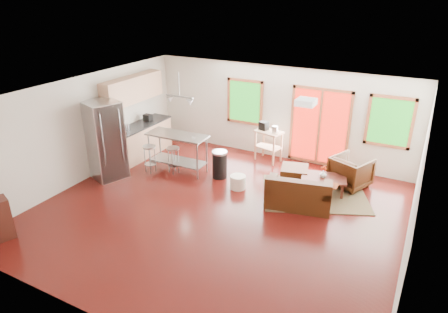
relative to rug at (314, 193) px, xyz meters
The scene contains 27 objects.
floor 2.42m from the rug, 132.80° to the right, with size 7.50×7.00×0.02m, color #360A08.
ceiling 3.55m from the rug, 132.80° to the right, with size 7.50×7.00×0.02m, color silver.
back_wall 2.71m from the rug, 133.54° to the left, with size 7.50×0.02×2.60m, color beige.
left_wall 5.83m from the rug, 161.80° to the right, with size 0.02×7.00×2.60m, color beige.
right_wall 3.05m from the rug, 40.06° to the right, with size 0.02×7.00×2.60m, color beige.
front_wall 5.69m from the rug, 107.29° to the right, with size 7.50×0.02×2.60m, color beige.
window_left 3.47m from the rug, 147.55° to the left, with size 1.10×0.05×1.30m.
french_doors 2.05m from the rug, 104.85° to the left, with size 1.60×0.05×2.10m.
window_right 2.57m from the rug, 53.30° to the left, with size 1.10×0.05×1.30m.
rug is the anchor object (origin of this frame).
loveseat 0.81m from the rug, 103.47° to the right, with size 1.56×1.09×0.76m.
coffee_table 0.41m from the rug, 49.60° to the left, with size 1.14×0.84×0.41m.
armchair 1.11m from the rug, 51.66° to the left, with size 0.82×0.77×0.85m, color black.
ottoman 0.73m from the rug, 152.34° to the left, with size 0.64×0.64×0.43m, color black.
pouf 1.84m from the rug, 161.36° to the right, with size 0.38×0.38×0.33m, color white.
vase 0.53m from the rug, 51.42° to the left, with size 0.20×0.20×0.29m.
book 0.66m from the rug, 29.98° to the right, with size 0.23×0.03×0.31m, color maroon.
cabinets 5.21m from the rug, behind, with size 0.64×2.24×2.30m.
refrigerator 5.31m from the rug, 162.88° to the right, with size 1.01×0.99×1.99m.
island 3.68m from the rug, behind, with size 1.63×0.69×1.02m.
cup 3.27m from the rug, behind, with size 0.11×0.09×0.11m, color silver.
bar_stool_a 4.31m from the rug, 169.01° to the right, with size 0.40×0.40×0.73m.
bar_stool_b 3.70m from the rug, behind, with size 0.44×0.44×0.71m.
trash_can 2.46m from the rug, behind, with size 0.48×0.48×0.72m.
kitchen_cart 2.31m from the rug, 142.88° to the left, with size 0.82×0.63×1.11m.
ceiling_flush 2.78m from the rug, 92.24° to the right, with size 0.35×0.35×0.12m, color white.
pendant_light 4.03m from the rug, behind, with size 0.80×0.18×0.79m.
Camera 1 is at (3.66, -6.61, 4.57)m, focal length 32.00 mm.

